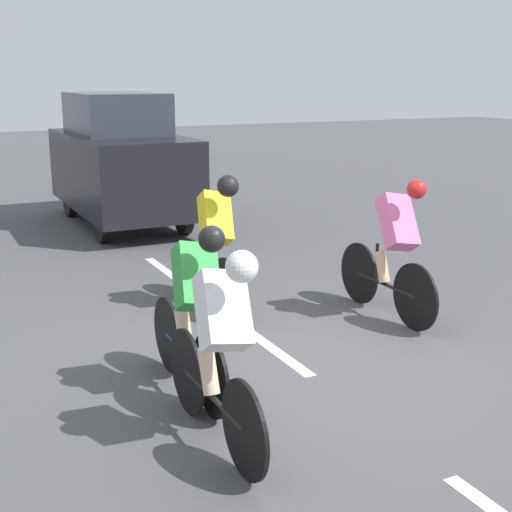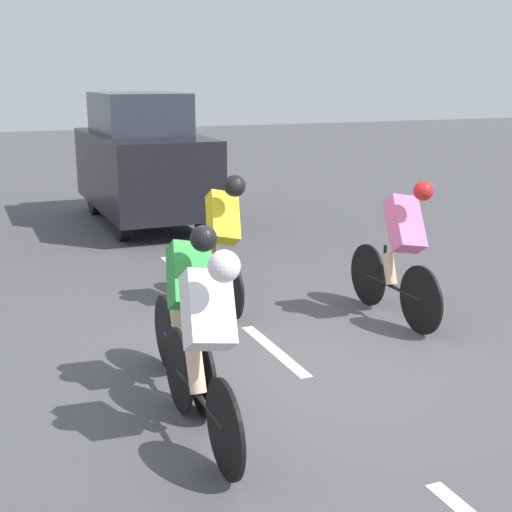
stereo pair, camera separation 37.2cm
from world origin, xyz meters
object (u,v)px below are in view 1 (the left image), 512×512
cyclist_white (220,343)px  cyclist_pink (394,247)px  support_car (120,161)px  cyclist_yellow (214,238)px  cyclist_green (194,306)px

cyclist_white → cyclist_pink: size_ratio=1.00×
cyclist_pink → support_car: size_ratio=0.44×
cyclist_white → cyclist_pink: 3.26m
cyclist_pink → cyclist_white: bearing=32.3°
cyclist_yellow → cyclist_pink: bearing=144.6°
cyclist_yellow → cyclist_green: size_ratio=1.01×
cyclist_yellow → cyclist_pink: 1.96m
cyclist_pink → support_car: 6.29m
cyclist_yellow → support_car: (-0.36, -5.02, 0.31)m
cyclist_yellow → cyclist_green: bearing=63.0°
cyclist_pink → cyclist_green: bearing=18.5°
cyclist_pink → support_car: bearing=-78.6°
cyclist_green → support_car: bearing=-101.1°
cyclist_green → cyclist_yellow: bearing=-117.0°
cyclist_white → support_car: 8.05m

